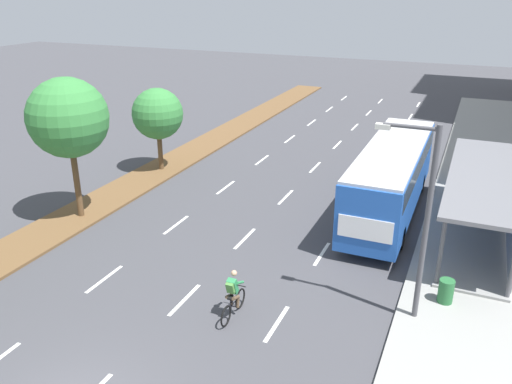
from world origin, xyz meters
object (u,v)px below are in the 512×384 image
bus_shelter (489,200)px  streetlight (422,212)px  median_tree_third (158,114)px  trash_bin (446,291)px  cyclist (233,296)px  median_tree_second (68,118)px  bus (392,173)px

bus_shelter → streetlight: (-2.11, -7.09, 2.02)m
median_tree_third → trash_bin: bearing=-25.5°
bus_shelter → trash_bin: size_ratio=12.37×
trash_bin → cyclist: bearing=-151.6°
bus_shelter → cyclist: bus_shelter is taller
median_tree_second → median_tree_third: 7.33m
median_tree_third → streetlight: (15.66, -9.20, 0.46)m
median_tree_third → streetlight: bearing=-30.4°
bus_shelter → streetlight: streetlight is taller
bus_shelter → median_tree_third: bearing=173.2°
bus → median_tree_second: (-13.32, -6.33, 2.77)m
bus_shelter → median_tree_second: median_tree_second is taller
cyclist → trash_bin: cyclist is taller
bus → median_tree_third: size_ratio=2.36×
streetlight → cyclist: bearing=-157.5°
bus → bus_shelter: bearing=-16.4°
bus → streetlight: 8.82m
cyclist → median_tree_third: size_ratio=0.38×
bus_shelter → median_tree_third: (-17.77, 2.12, 1.56)m
median_tree_second → bus: bearing=25.4°
median_tree_second → median_tree_third: bearing=91.3°
bus_shelter → median_tree_third: 17.96m
median_tree_second → streetlight: bearing=-7.4°
trash_bin → bus_shelter: bearing=79.6°
bus_shelter → cyclist: size_ratio=5.78×
streetlight → median_tree_second: bearing=172.6°
bus → streetlight: (2.17, -8.35, 1.82)m
bus → median_tree_third: (-13.49, 0.85, 1.36)m
cyclist → bus: bearing=73.0°
bus → streetlight: streetlight is taller
median_tree_second → trash_bin: (16.52, -0.77, -4.27)m
cyclist → median_tree_third: bearing=131.8°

